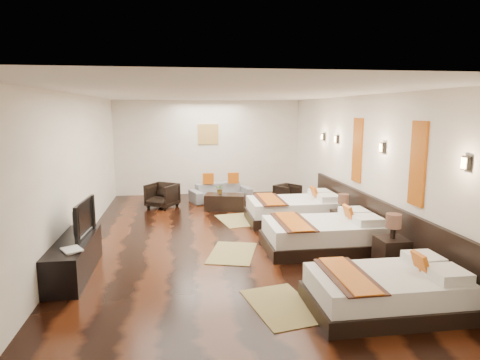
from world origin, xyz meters
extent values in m
cube|color=black|center=(0.00, 0.00, 0.00)|extent=(5.50, 9.50, 0.01)
cube|color=white|center=(0.00, 0.00, 2.80)|extent=(5.50, 9.50, 0.01)
cube|color=silver|center=(0.00, 4.75, 1.40)|extent=(5.50, 0.01, 2.80)
cube|color=silver|center=(-2.75, 0.00, 1.40)|extent=(0.01, 9.50, 2.80)
cube|color=silver|center=(2.75, 0.00, 1.40)|extent=(0.01, 9.50, 2.80)
cube|color=black|center=(2.71, -0.80, 0.45)|extent=(0.08, 6.60, 0.90)
cube|color=black|center=(1.67, -3.10, 0.10)|extent=(1.92, 1.19, 0.20)
cube|color=white|center=(1.67, -3.10, 0.34)|extent=(1.83, 1.10, 0.27)
cube|color=#BC550D|center=(2.13, -3.10, 0.59)|extent=(0.14, 0.29, 0.30)
cube|color=#38190F|center=(1.17, -3.10, 0.48)|extent=(0.50, 1.21, 0.02)
cube|color=#BC550D|center=(1.17, -3.10, 0.50)|extent=(0.35, 1.21, 0.02)
cube|color=black|center=(1.67, -0.72, 0.11)|extent=(2.10, 1.30, 0.22)
cube|color=white|center=(1.67, -0.72, 0.37)|extent=(2.00, 1.20, 0.30)
cube|color=#BC550D|center=(2.17, -0.72, 0.64)|extent=(0.16, 0.32, 0.32)
cube|color=#38190F|center=(1.12, -0.72, 0.53)|extent=(0.55, 1.32, 0.02)
cube|color=#BC550D|center=(1.12, -0.72, 0.54)|extent=(0.38, 1.32, 0.02)
cube|color=black|center=(1.67, 1.22, 0.11)|extent=(2.08, 1.29, 0.22)
cube|color=white|center=(1.67, 1.22, 0.37)|extent=(1.98, 1.19, 0.30)
cube|color=#BC550D|center=(2.17, 1.22, 0.63)|extent=(0.15, 0.32, 0.32)
cube|color=#38190F|center=(1.13, 1.22, 0.52)|extent=(0.54, 1.31, 0.02)
cube|color=#BC550D|center=(1.13, 1.22, 0.54)|extent=(0.38, 1.31, 0.02)
cube|color=black|center=(2.44, -1.80, 0.25)|extent=(0.45, 0.45, 0.50)
cylinder|color=black|center=(2.44, -1.80, 0.61)|extent=(0.08, 0.08, 0.20)
cylinder|color=#3F2619|center=(2.44, -1.80, 0.79)|extent=(0.24, 0.24, 0.22)
cube|color=black|center=(2.44, 0.23, 0.23)|extent=(0.41, 0.41, 0.46)
cylinder|color=black|center=(2.44, 0.23, 0.55)|extent=(0.07, 0.07, 0.18)
cylinder|color=#3F2619|center=(2.44, 0.23, 0.71)|extent=(0.22, 0.22, 0.20)
cube|color=olive|center=(0.40, -2.81, 0.01)|extent=(0.97, 1.32, 0.01)
cube|color=olive|center=(0.02, -0.72, 0.01)|extent=(1.06, 1.36, 0.01)
cube|color=olive|center=(0.41, 1.48, 0.01)|extent=(0.96, 1.32, 0.01)
cube|color=black|center=(-2.50, -1.34, 0.28)|extent=(0.50, 1.80, 0.55)
imported|color=black|center=(-2.45, -1.12, 0.84)|extent=(0.19, 1.00, 0.57)
imported|color=black|center=(-2.50, -1.90, 0.57)|extent=(0.37, 0.40, 0.03)
imported|color=brown|center=(-2.50, -0.52, 0.71)|extent=(0.35, 0.35, 0.32)
imported|color=slate|center=(0.26, 3.61, 0.25)|extent=(1.82, 1.14, 0.50)
imported|color=black|center=(-1.33, 3.04, 0.32)|extent=(0.95, 0.96, 0.64)
imported|color=black|center=(2.00, 2.98, 0.27)|extent=(0.80, 0.81, 0.53)
cube|color=black|center=(0.26, 2.56, 0.20)|extent=(1.09, 0.73, 0.40)
imported|color=#2E5F1F|center=(0.14, 2.64, 0.53)|extent=(0.28, 0.26, 0.26)
cube|color=#D86014|center=(2.73, -1.90, 1.70)|extent=(0.04, 0.40, 1.30)
cube|color=#D86014|center=(2.73, 0.30, 1.70)|extent=(0.04, 0.40, 1.30)
cube|color=black|center=(2.71, -3.00, 1.85)|extent=(0.06, 0.12, 0.18)
cube|color=#FFD18C|center=(2.68, -3.00, 1.85)|extent=(0.02, 0.10, 0.14)
cube|color=black|center=(2.71, -0.80, 1.85)|extent=(0.06, 0.12, 0.18)
cube|color=#FFD18C|center=(2.68, -0.80, 1.85)|extent=(0.02, 0.10, 0.14)
cube|color=black|center=(2.71, 1.40, 1.85)|extent=(0.06, 0.12, 0.18)
cube|color=#FFD18C|center=(2.68, 1.40, 1.85)|extent=(0.02, 0.10, 0.14)
cube|color=black|center=(2.71, 2.30, 1.85)|extent=(0.06, 0.12, 0.18)
cube|color=#FFD18C|center=(2.68, 2.30, 1.85)|extent=(0.02, 0.10, 0.14)
cube|color=#AD873F|center=(0.00, 4.73, 1.80)|extent=(0.60, 0.04, 0.60)
camera|label=1|loc=(-0.87, -7.74, 2.51)|focal=31.22mm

